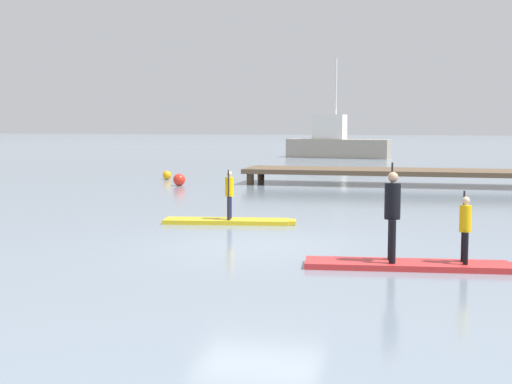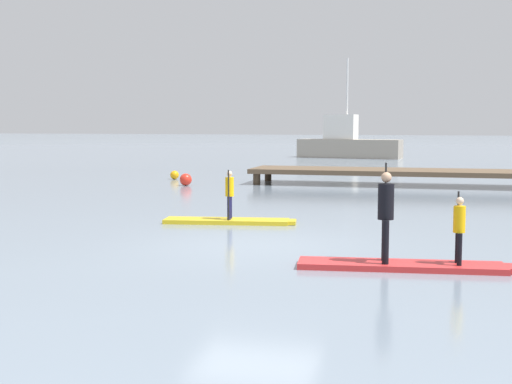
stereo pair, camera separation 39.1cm
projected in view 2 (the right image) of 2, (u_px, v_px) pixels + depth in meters
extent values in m
plane|color=gray|center=(255.00, 244.00, 14.06)|extent=(240.00, 240.00, 0.00)
cube|color=gold|center=(227.00, 221.00, 17.01)|extent=(3.05, 1.12, 0.10)
cube|color=gold|center=(291.00, 222.00, 16.85)|extent=(0.31, 0.53, 0.09)
cylinder|color=#19194C|center=(230.00, 207.00, 17.09)|extent=(0.08, 0.08, 0.55)
cylinder|color=#19194C|center=(229.00, 208.00, 16.85)|extent=(0.08, 0.08, 0.55)
cylinder|color=#F2B20C|center=(230.00, 187.00, 16.92)|extent=(0.23, 0.23, 0.45)
sphere|color=beige|center=(229.00, 174.00, 16.89)|extent=(0.13, 0.13, 0.13)
cylinder|color=black|center=(229.00, 195.00, 16.77)|extent=(0.03, 0.03, 1.19)
cube|color=black|center=(229.00, 216.00, 16.82)|extent=(0.05, 0.14, 0.18)
cube|color=red|center=(400.00, 266.00, 11.74)|extent=(3.43, 1.07, 0.10)
cube|color=red|center=(509.00, 269.00, 11.50)|extent=(0.29, 0.52, 0.09)
cylinder|color=black|center=(385.00, 239.00, 11.89)|extent=(0.11, 0.11, 0.72)
cylinder|color=black|center=(386.00, 242.00, 11.58)|extent=(0.11, 0.11, 0.72)
cylinder|color=black|center=(386.00, 202.00, 11.67)|extent=(0.29, 0.29, 0.59)
sphere|color=tan|center=(386.00, 177.00, 11.63)|extent=(0.17, 0.17, 0.17)
cylinder|color=black|center=(385.00, 212.00, 11.89)|extent=(0.03, 0.03, 1.64)
cube|color=black|center=(384.00, 255.00, 11.96)|extent=(0.04, 0.14, 0.18)
cylinder|color=black|center=(458.00, 247.00, 11.69)|extent=(0.08, 0.08, 0.52)
cylinder|color=black|center=(460.00, 250.00, 11.47)|extent=(0.08, 0.08, 0.52)
cylinder|color=#F2B20C|center=(459.00, 219.00, 11.53)|extent=(0.21, 0.21, 0.43)
sphere|color=beige|center=(460.00, 201.00, 11.50)|extent=(0.13, 0.13, 0.13)
cylinder|color=black|center=(458.00, 227.00, 11.71)|extent=(0.03, 0.03, 1.18)
cube|color=black|center=(457.00, 257.00, 11.76)|extent=(0.04, 0.14, 0.18)
cube|color=#9E9384|center=(349.00, 149.00, 47.91)|extent=(7.14, 2.70, 1.25)
cube|color=white|center=(341.00, 127.00, 48.01)|extent=(2.29, 1.60, 1.66)
cylinder|color=silver|center=(347.00, 86.00, 47.58)|extent=(0.12, 0.12, 3.75)
cube|color=brown|center=(422.00, 172.00, 26.83)|extent=(13.02, 2.51, 0.18)
cylinder|color=#473828|center=(257.00, 177.00, 27.44)|extent=(0.28, 0.28, 0.61)
cylinder|color=#473828|center=(268.00, 173.00, 29.29)|extent=(0.28, 0.28, 0.61)
sphere|color=orange|center=(175.00, 175.00, 30.02)|extent=(0.37, 0.37, 0.37)
sphere|color=red|center=(186.00, 180.00, 27.03)|extent=(0.46, 0.46, 0.46)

